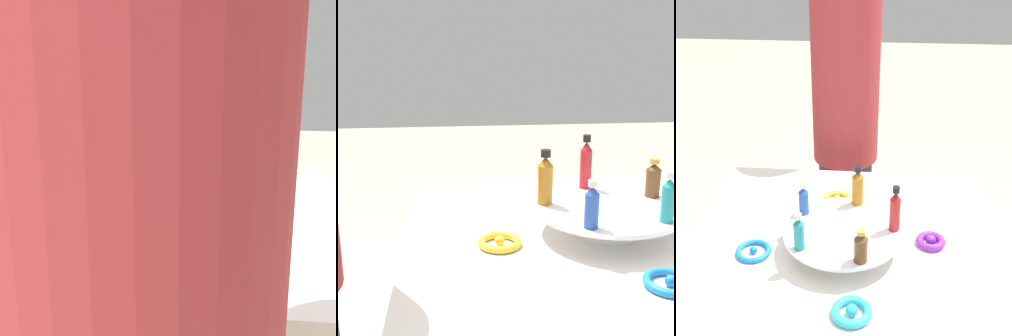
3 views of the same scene
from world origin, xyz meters
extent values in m
cylinder|color=white|center=(0.00, 0.00, 0.79)|extent=(0.16, 0.16, 0.01)
cylinder|color=white|center=(0.00, 0.00, 0.82)|extent=(0.08, 0.08, 0.05)
cylinder|color=white|center=(0.00, 0.00, 0.85)|extent=(0.36, 0.36, 0.01)
cylinder|color=#234CAD|center=(0.08, 0.13, 0.89)|extent=(0.03, 0.03, 0.08)
cone|color=#234CAD|center=(0.08, 0.13, 0.94)|extent=(0.03, 0.03, 0.02)
cylinder|color=silver|center=(0.08, 0.13, 0.96)|extent=(0.02, 0.02, 0.01)
cylinder|color=teal|center=(-0.10, 0.11, 0.90)|extent=(0.03, 0.03, 0.08)
cone|color=teal|center=(-0.10, 0.11, 0.95)|extent=(0.03, 0.03, 0.02)
cylinder|color=silver|center=(-0.10, 0.11, 0.96)|extent=(0.02, 0.02, 0.01)
cylinder|color=brown|center=(-0.14, -0.06, 0.89)|extent=(0.04, 0.04, 0.07)
cone|color=brown|center=(-0.14, -0.06, 0.94)|extent=(0.04, 0.04, 0.02)
cylinder|color=#B79338|center=(-0.14, -0.06, 0.95)|extent=(0.02, 0.02, 0.01)
cylinder|color=#B21E23|center=(0.01, -0.15, 0.91)|extent=(0.03, 0.03, 0.10)
cone|color=#B21E23|center=(0.01, -0.15, 0.97)|extent=(0.03, 0.03, 0.02)
cylinder|color=black|center=(0.01, -0.15, 0.99)|extent=(0.02, 0.02, 0.02)
cylinder|color=#AD6B19|center=(0.15, -0.03, 0.90)|extent=(0.04, 0.04, 0.10)
cone|color=#AD6B19|center=(0.15, -0.03, 0.96)|extent=(0.04, 0.04, 0.02)
cylinder|color=black|center=(0.15, -0.03, 0.98)|extent=(0.02, 0.02, 0.02)
torus|color=#2DB7CC|center=(-0.27, -0.04, 0.80)|extent=(0.11, 0.11, 0.02)
sphere|color=#2DB7CC|center=(-0.27, -0.04, 0.80)|extent=(0.03, 0.03, 0.03)
torus|color=purple|center=(0.04, -0.27, 0.80)|extent=(0.09, 0.09, 0.02)
sphere|color=purple|center=(0.04, -0.27, 0.80)|extent=(0.03, 0.03, 0.03)
torus|color=gold|center=(0.27, 0.04, 0.79)|extent=(0.10, 0.10, 0.02)
sphere|color=gold|center=(0.27, 0.04, 0.80)|extent=(0.02, 0.02, 0.02)
torus|color=blue|center=(-0.04, 0.27, 0.79)|extent=(0.11, 0.11, 0.02)
sphere|color=blue|center=(-0.04, 0.27, 0.80)|extent=(0.02, 0.02, 0.02)
cylinder|color=#282D42|center=(0.77, 0.05, 0.35)|extent=(0.24, 0.24, 0.71)
cylinder|color=#9E2D33|center=(0.77, 0.05, 1.12)|extent=(0.29, 0.29, 0.81)
camera|label=1|loc=(1.17, 0.13, 1.21)|focal=50.00mm
camera|label=2|loc=(0.36, 1.04, 1.24)|focal=50.00mm
camera|label=3|loc=(-1.13, -0.09, 1.67)|focal=50.00mm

